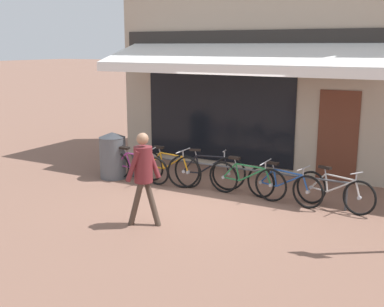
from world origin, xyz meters
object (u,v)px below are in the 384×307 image
at_px(bicycle_black, 206,171).
at_px(litter_bin, 113,155).
at_px(bicycle_purple, 136,167).
at_px(bicycle_green, 246,180).
at_px(bicycle_orange, 169,168).
at_px(bicycle_silver, 334,191).
at_px(bicycle_blue, 283,185).
at_px(pedestrian_adult, 143,169).

xyz_separation_m(bicycle_black, litter_bin, (-2.33, -0.28, 0.16)).
relative_size(bicycle_purple, bicycle_green, 0.99).
distance_m(bicycle_purple, litter_bin, 0.72).
bearing_deg(bicycle_orange, bicycle_purple, -158.61).
bearing_deg(bicycle_silver, bicycle_green, -160.74).
distance_m(bicycle_green, bicycle_silver, 1.76).
distance_m(bicycle_blue, pedestrian_adult, 2.99).
xyz_separation_m(bicycle_purple, pedestrian_adult, (1.72, -2.17, 0.64)).
bearing_deg(bicycle_blue, bicycle_black, -172.94).
distance_m(bicycle_purple, bicycle_green, 2.65).
bearing_deg(bicycle_silver, litter_bin, -162.33).
xyz_separation_m(bicycle_black, pedestrian_adult, (0.08, -2.48, 0.62)).
distance_m(bicycle_purple, pedestrian_adult, 2.84).
xyz_separation_m(bicycle_orange, pedestrian_adult, (0.97, -2.38, 0.62)).
height_order(bicycle_purple, bicycle_black, bicycle_black).
distance_m(bicycle_black, litter_bin, 2.35).
bearing_deg(bicycle_orange, pedestrian_adult, -62.39).
bearing_deg(bicycle_orange, bicycle_silver, 7.16).
height_order(bicycle_blue, pedestrian_adult, pedestrian_adult).
height_order(bicycle_silver, litter_bin, litter_bin).
distance_m(bicycle_green, bicycle_blue, 0.79).
height_order(bicycle_green, litter_bin, litter_bin).
distance_m(bicycle_green, pedestrian_adult, 2.60).
bearing_deg(bicycle_silver, bicycle_purple, -161.35).
xyz_separation_m(bicycle_orange, bicycle_blue, (2.68, -0.03, -0.03)).
bearing_deg(bicycle_purple, litter_bin, 178.23).
xyz_separation_m(bicycle_purple, bicycle_silver, (4.40, 0.32, -0.01)).
distance_m(bicycle_orange, pedestrian_adult, 2.65).
xyz_separation_m(bicycle_green, bicycle_silver, (1.76, 0.15, -0.02)).
bearing_deg(bicycle_blue, litter_bin, -166.77).
relative_size(bicycle_purple, bicycle_blue, 1.04).
xyz_separation_m(bicycle_orange, bicycle_black, (0.89, 0.10, 0.01)).
bearing_deg(bicycle_orange, bicycle_black, 12.10).
relative_size(bicycle_purple, bicycle_black, 1.04).
bearing_deg(pedestrian_adult, bicycle_orange, -71.00).
distance_m(bicycle_silver, litter_bin, 5.10).
relative_size(bicycle_orange, pedestrian_adult, 1.06).
relative_size(bicycle_purple, bicycle_orange, 1.00).
bearing_deg(bicycle_green, bicycle_orange, -177.08).
xyz_separation_m(bicycle_purple, bicycle_orange, (0.75, 0.21, 0.02)).
distance_m(bicycle_black, bicycle_silver, 2.76).
bearing_deg(bicycle_silver, pedestrian_adult, -122.68).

